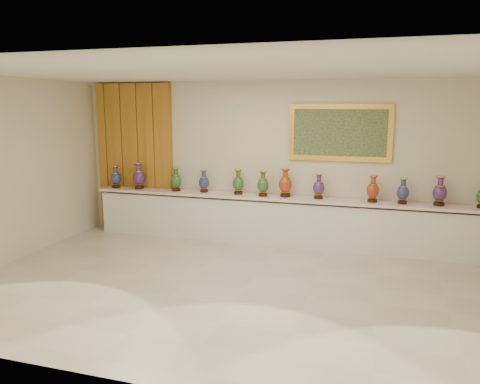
# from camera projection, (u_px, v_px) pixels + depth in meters

# --- Properties ---
(ground) EXTENTS (8.00, 8.00, 0.00)m
(ground) POSITION_uv_depth(u_px,v_px,m) (245.00, 288.00, 6.60)
(ground) COLOR beige
(ground) RESTS_ON ground
(room) EXTENTS (8.00, 8.00, 8.00)m
(room) POSITION_uv_depth(u_px,v_px,m) (165.00, 154.00, 9.28)
(room) COLOR beige
(room) RESTS_ON ground
(counter) EXTENTS (7.28, 0.48, 0.90)m
(counter) POSITION_uv_depth(u_px,v_px,m) (279.00, 221.00, 8.65)
(counter) COLOR white
(counter) RESTS_ON ground
(vase_0) EXTENTS (0.25, 0.25, 0.44)m
(vase_0) POSITION_uv_depth(u_px,v_px,m) (116.00, 178.00, 9.44)
(vase_0) COLOR black
(vase_0) RESTS_ON counter
(vase_1) EXTENTS (0.26, 0.26, 0.52)m
(vase_1) POSITION_uv_depth(u_px,v_px,m) (139.00, 177.00, 9.32)
(vase_1) COLOR black
(vase_1) RESTS_ON counter
(vase_2) EXTENTS (0.27, 0.27, 0.46)m
(vase_2) POSITION_uv_depth(u_px,v_px,m) (176.00, 180.00, 9.09)
(vase_2) COLOR black
(vase_2) RESTS_ON counter
(vase_3) EXTENTS (0.20, 0.20, 0.43)m
(vase_3) POSITION_uv_depth(u_px,v_px,m) (204.00, 182.00, 8.97)
(vase_3) COLOR black
(vase_3) RESTS_ON counter
(vase_4) EXTENTS (0.22, 0.22, 0.47)m
(vase_4) POSITION_uv_depth(u_px,v_px,m) (238.00, 183.00, 8.75)
(vase_4) COLOR black
(vase_4) RESTS_ON counter
(vase_5) EXTENTS (0.27, 0.27, 0.46)m
(vase_5) POSITION_uv_depth(u_px,v_px,m) (263.00, 185.00, 8.57)
(vase_5) COLOR black
(vase_5) RESTS_ON counter
(vase_6) EXTENTS (0.26, 0.26, 0.52)m
(vase_6) POSITION_uv_depth(u_px,v_px,m) (285.00, 184.00, 8.49)
(vase_6) COLOR black
(vase_6) RESTS_ON counter
(vase_7) EXTENTS (0.25, 0.25, 0.45)m
(vase_7) POSITION_uv_depth(u_px,v_px,m) (319.00, 188.00, 8.33)
(vase_7) COLOR black
(vase_7) RESTS_ON counter
(vase_8) EXTENTS (0.28, 0.28, 0.46)m
(vase_8) POSITION_uv_depth(u_px,v_px,m) (373.00, 190.00, 8.04)
(vase_8) COLOR black
(vase_8) RESTS_ON counter
(vase_9) EXTENTS (0.23, 0.23, 0.44)m
(vase_9) POSITION_uv_depth(u_px,v_px,m) (403.00, 192.00, 7.91)
(vase_9) COLOR black
(vase_9) RESTS_ON counter
(vase_10) EXTENTS (0.29, 0.29, 0.49)m
(vase_10) POSITION_uv_depth(u_px,v_px,m) (440.00, 192.00, 7.76)
(vase_10) COLOR black
(vase_10) RESTS_ON counter
(label_card) EXTENTS (0.10, 0.06, 0.00)m
(label_card) POSITION_uv_depth(u_px,v_px,m) (230.00, 195.00, 8.70)
(label_card) COLOR white
(label_card) RESTS_ON counter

